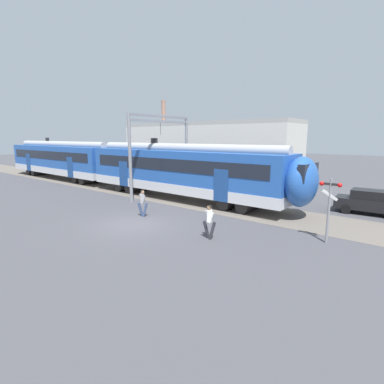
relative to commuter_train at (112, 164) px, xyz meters
name	(u,v)px	position (x,y,z in m)	size (l,w,h in m)	color
ground_plane	(133,224)	(11.27, -6.95, -2.25)	(160.00, 160.00, 0.00)	#424247
track_bed	(99,185)	(-2.48, 0.00, -2.25)	(80.00, 4.40, 0.01)	#605951
commuter_train	(112,164)	(0.00, 0.00, 0.00)	(38.05, 3.07, 4.73)	silver
pedestrian_grey	(142,201)	(10.36, -5.43, -1.29)	(0.67, 0.45, 1.67)	navy
pedestrian_white	(209,219)	(15.94, -6.16, -1.29)	(0.70, 0.47, 1.67)	#28282D
parked_car_black	(370,202)	(21.06, 4.05, -1.47)	(4.09, 1.94, 1.54)	black
catenary_gantry	(161,143)	(6.58, 0.00, 2.06)	(0.24, 6.64, 6.53)	gray
crossing_signal	(329,200)	(20.48, -3.23, -0.24)	(0.96, 0.22, 3.00)	gray
background_building	(204,152)	(3.78, 9.57, 0.95)	(20.80, 5.00, 9.20)	beige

